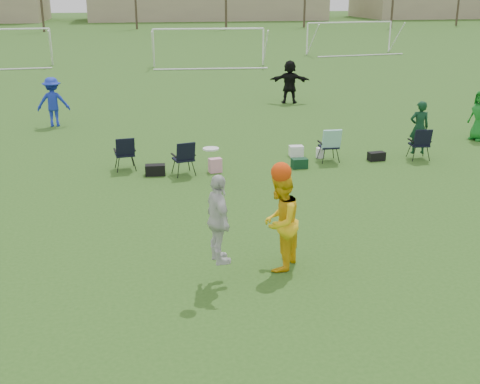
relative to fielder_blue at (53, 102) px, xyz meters
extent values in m
plane|color=#2B531A|center=(4.16, -14.60, -0.91)|extent=(260.00, 260.00, 0.00)
imported|color=#172CB3|center=(0.00, 0.00, 0.00)|extent=(1.18, 0.68, 1.83)
imported|color=#147520|center=(14.45, -4.86, -0.06)|extent=(0.73, 0.94, 1.70)
imported|color=black|center=(9.91, 3.09, 0.05)|extent=(1.86, 0.99, 1.92)
imported|color=silver|center=(4.21, -13.68, 0.27)|extent=(0.54, 0.98, 1.59)
imported|color=yellow|center=(5.38, -13.31, 0.00)|extent=(1.07, 1.12, 1.82)
sphere|color=#E63F0C|center=(5.38, -13.31, 0.94)|extent=(0.36, 0.36, 0.36)
cylinder|color=white|center=(4.09, -13.69, 1.52)|extent=(0.27, 0.27, 0.03)
imported|color=#0D321C|center=(11.35, -6.65, 0.04)|extent=(0.63, 0.46, 1.61)
cube|color=black|center=(3.41, -7.01, -0.76)|extent=(0.56, 0.33, 0.30)
cube|color=pink|center=(5.09, -7.03, -0.71)|extent=(0.39, 0.29, 0.40)
cube|color=#0E341C|center=(7.53, -7.05, -0.77)|extent=(0.46, 0.29, 0.28)
cube|color=white|center=(7.79, -5.76, -0.75)|extent=(0.43, 0.32, 0.32)
cylinder|color=white|center=(8.47, -6.07, -0.76)|extent=(0.26, 0.26, 0.30)
cube|color=black|center=(10.04, -6.69, -0.78)|extent=(0.52, 0.31, 0.26)
cube|color=black|center=(2.60, -6.28, -0.43)|extent=(0.67, 0.67, 0.96)
cube|color=black|center=(4.19, -7.09, -0.43)|extent=(0.72, 0.72, 0.96)
cube|color=black|center=(8.59, -6.48, -0.43)|extent=(0.60, 0.60, 0.96)
cube|color=black|center=(11.35, -6.75, -0.43)|extent=(0.65, 0.65, 0.96)
cylinder|color=white|center=(-2.21, 19.72, 0.29)|extent=(0.12, 0.12, 2.40)
cylinder|color=white|center=(4.52, 17.65, 0.29)|extent=(0.12, 0.12, 2.40)
cylinder|color=white|center=(11.80, 17.14, 0.29)|extent=(0.12, 0.12, 2.40)
cylinder|color=white|center=(8.16, 17.40, 1.49)|extent=(7.29, 0.63, 0.12)
cylinder|color=white|center=(16.54, 22.89, 0.29)|extent=(0.12, 0.12, 2.40)
cylinder|color=white|center=(23.77, 23.91, 0.29)|extent=(0.12, 0.12, 2.40)
cylinder|color=white|center=(20.16, 23.40, 1.49)|extent=(7.25, 1.13, 0.12)
camera|label=1|loc=(2.85, -23.13, 4.00)|focal=45.00mm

